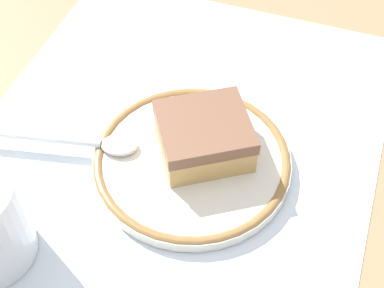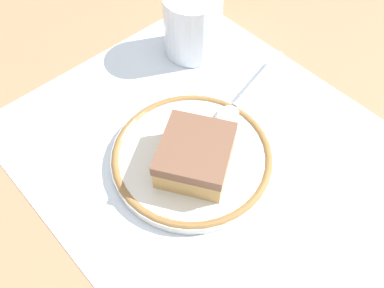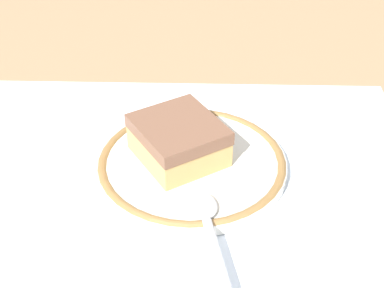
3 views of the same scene
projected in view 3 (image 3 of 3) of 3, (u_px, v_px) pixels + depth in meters
ground_plane at (177, 188)px, 0.54m from camera, size 2.40×2.40×0.00m
placemat at (177, 187)px, 0.54m from camera, size 0.46×0.37×0.00m
plate at (192, 164)px, 0.55m from camera, size 0.18×0.18×0.01m
cake_slice at (182, 140)px, 0.54m from camera, size 0.10×0.10×0.04m
spoon at (212, 236)px, 0.47m from camera, size 0.05×0.15×0.01m
cup at (371, 243)px, 0.43m from camera, size 0.08×0.08×0.08m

